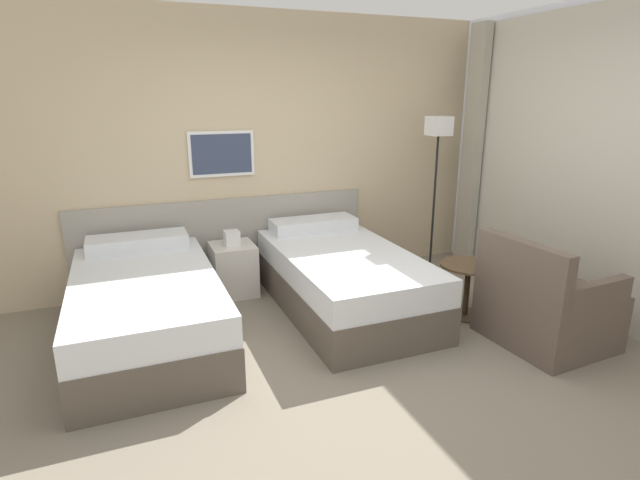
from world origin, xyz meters
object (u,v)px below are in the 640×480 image
bed_near_door (147,307)px  side_table (468,279)px  armchair (545,308)px  bed_near_window (343,279)px  floor_lamp (438,148)px  nightstand (233,268)px

bed_near_door → side_table: 2.73m
side_table → armchair: bearing=-67.3°
bed_near_door → bed_near_window: bearing=0.0°
bed_near_door → armchair: armchair is taller
bed_near_window → floor_lamp: (1.30, 0.51, 1.09)m
floor_lamp → armchair: (-0.08, -1.70, -1.09)m
armchair → bed_near_window: bearing=41.9°
nightstand → bed_near_window: bearing=-40.3°
bed_near_door → side_table: size_ratio=4.00×
nightstand → bed_near_door: bearing=-139.7°
armchair → bed_near_door: bearing=64.3°
floor_lamp → side_table: 1.53m
floor_lamp → armchair: bearing=-92.9°
floor_lamp → armchair: size_ratio=1.91×
bed_near_window → armchair: 1.70m
bed_near_door → armchair: size_ratio=2.25×
bed_near_door → nightstand: bearing=40.3°
bed_near_door → floor_lamp: floor_lamp is taller
nightstand → floor_lamp: bearing=-5.9°
bed_near_door → floor_lamp: size_ratio=1.18×
bed_near_window → armchair: (1.21, -1.20, 0.00)m
floor_lamp → bed_near_door: bearing=-170.5°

